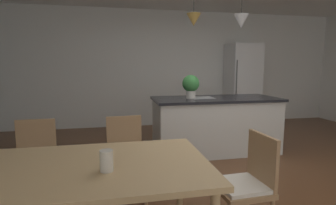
% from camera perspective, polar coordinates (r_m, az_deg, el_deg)
% --- Properties ---
extents(ground_plane, '(10.00, 8.40, 0.04)m').
position_cam_1_polar(ground_plane, '(3.62, 15.16, -15.68)').
color(ground_plane, brown).
extents(wall_back_kitchen, '(10.00, 0.12, 2.70)m').
position_cam_1_polar(wall_back_kitchen, '(6.39, 2.30, 7.36)').
color(wall_back_kitchen, white).
rests_on(wall_back_kitchen, ground_plane).
extents(dining_table, '(2.02, 1.03, 0.72)m').
position_cam_1_polar(dining_table, '(2.01, -21.50, -14.43)').
color(dining_table, tan).
rests_on(dining_table, ground_plane).
extents(chair_kitchen_end, '(0.42, 0.42, 0.87)m').
position_cam_1_polar(chair_kitchen_end, '(2.30, 16.85, -16.44)').
color(chair_kitchen_end, '#A87F56').
rests_on(chair_kitchen_end, ground_plane).
extents(chair_far_left, '(0.40, 0.40, 0.87)m').
position_cam_1_polar(chair_far_left, '(2.98, -27.18, -11.27)').
color(chair_far_left, '#A87F56').
rests_on(chair_far_left, ground_plane).
extents(chair_far_right, '(0.43, 0.43, 0.87)m').
position_cam_1_polar(chair_far_right, '(2.87, -9.15, -11.20)').
color(chair_far_right, '#A87F56').
rests_on(chair_far_right, ground_plane).
extents(kitchen_island, '(2.04, 0.89, 0.91)m').
position_cam_1_polar(kitchen_island, '(4.41, 10.27, -4.65)').
color(kitchen_island, silver).
rests_on(kitchen_island, ground_plane).
extents(refrigerator, '(0.72, 0.67, 1.94)m').
position_cam_1_polar(refrigerator, '(6.56, 15.89, 3.75)').
color(refrigerator, silver).
rests_on(refrigerator, ground_plane).
extents(pendant_over_island_main, '(0.22, 0.22, 0.67)m').
position_cam_1_polar(pendant_over_island_main, '(4.23, 5.62, 17.54)').
color(pendant_over_island_main, black).
extents(pendant_over_island_aux, '(0.23, 0.23, 0.69)m').
position_cam_1_polar(pendant_over_island_aux, '(4.52, 15.68, 16.70)').
color(pendant_over_island_aux, black).
extents(potted_plant_on_island, '(0.27, 0.27, 0.37)m').
position_cam_1_polar(potted_plant_on_island, '(4.17, 4.99, 3.86)').
color(potted_plant_on_island, beige).
rests_on(potted_plant_on_island, kitchen_island).
extents(vase_on_dining_table, '(0.09, 0.09, 0.14)m').
position_cam_1_polar(vase_on_dining_table, '(1.80, -13.26, -12.26)').
color(vase_on_dining_table, silver).
rests_on(vase_on_dining_table, dining_table).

